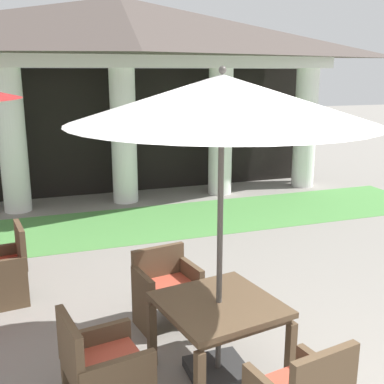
# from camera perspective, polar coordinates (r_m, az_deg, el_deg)

# --- Properties ---
(background_pavilion) EXTENTS (9.56, 2.48, 3.96)m
(background_pavilion) POSITION_cam_1_polar(r_m,az_deg,el_deg) (9.70, -8.62, 16.14)
(background_pavilion) COLOR white
(background_pavilion) RESTS_ON ground
(lawn_strip) EXTENTS (11.36, 2.06, 0.01)m
(lawn_strip) POSITION_cam_1_polar(r_m,az_deg,el_deg) (8.46, -5.72, -3.70)
(lawn_strip) COLOR #519347
(lawn_strip) RESTS_ON ground
(patio_table_near_foreground) EXTENTS (1.07, 1.07, 0.71)m
(patio_table_near_foreground) POSITION_cam_1_polar(r_m,az_deg,el_deg) (4.16, 3.22, -14.12)
(patio_table_near_foreground) COLOR brown
(patio_table_near_foreground) RESTS_ON ground
(patio_umbrella_near_foreground) EXTENTS (2.38, 2.38, 2.63)m
(patio_umbrella_near_foreground) POSITION_cam_1_polar(r_m,az_deg,el_deg) (3.68, 3.60, 10.57)
(patio_umbrella_near_foreground) COLOR #2D2D2D
(patio_umbrella_near_foreground) RESTS_ON ground
(patio_chair_near_foreground_west) EXTENTS (0.67, 0.65, 0.88)m
(patio_chair_near_foreground_west) POSITION_cam_1_polar(r_m,az_deg,el_deg) (3.91, -10.67, -20.25)
(patio_chair_near_foreground_west) COLOR brown
(patio_chair_near_foreground_west) RESTS_ON ground
(patio_chair_near_foreground_north) EXTENTS (0.68, 0.59, 0.80)m
(patio_chair_near_foreground_north) POSITION_cam_1_polar(r_m,az_deg,el_deg) (5.07, -3.10, -11.54)
(patio_chair_near_foreground_north) COLOR brown
(patio_chair_near_foreground_north) RESTS_ON ground
(patio_chair_mid_left_east) EXTENTS (0.61, 0.63, 0.89)m
(patio_chair_mid_left_east) POSITION_cam_1_polar(r_m,az_deg,el_deg) (5.94, -21.56, -8.56)
(patio_chair_mid_left_east) COLOR brown
(patio_chair_mid_left_east) RESTS_ON ground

